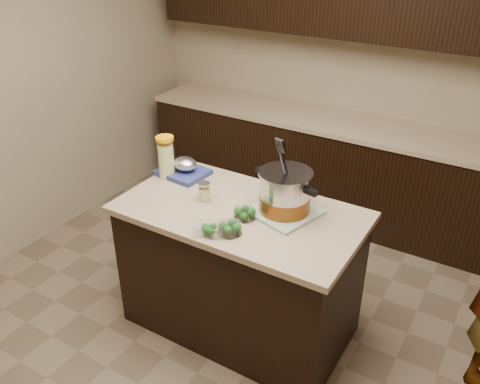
% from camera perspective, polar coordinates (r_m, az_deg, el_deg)
% --- Properties ---
extents(ground_plane, '(4.00, 4.00, 0.00)m').
position_cam_1_polar(ground_plane, '(3.57, 0.00, -14.51)').
color(ground_plane, brown).
rests_on(ground_plane, ground).
extents(room_shell, '(4.04, 4.04, 2.72)m').
position_cam_1_polar(room_shell, '(2.70, 0.00, 13.05)').
color(room_shell, tan).
rests_on(room_shell, ground).
extents(back_cabinets, '(3.60, 0.63, 2.33)m').
position_cam_1_polar(back_cabinets, '(4.44, 11.85, 8.38)').
color(back_cabinets, black).
rests_on(back_cabinets, ground).
extents(island, '(1.46, 0.81, 0.90)m').
position_cam_1_polar(island, '(3.27, 0.00, -8.74)').
color(island, black).
rests_on(island, ground).
extents(dish_towel, '(0.45, 0.45, 0.02)m').
position_cam_1_polar(dish_towel, '(3.00, 4.97, -2.14)').
color(dish_towel, '#57825D').
rests_on(dish_towel, island).
extents(stock_pot, '(0.44, 0.38, 0.45)m').
position_cam_1_polar(stock_pot, '(2.94, 5.06, -0.23)').
color(stock_pot, '#B7B7BC').
rests_on(stock_pot, dish_towel).
extents(lemonade_pitcher, '(0.15, 0.15, 0.28)m').
position_cam_1_polar(lemonade_pitcher, '(3.38, -8.30, 3.72)').
color(lemonade_pitcher, '#D3D281').
rests_on(lemonade_pitcher, island).
extents(mason_jar, '(0.09, 0.09, 0.13)m').
position_cam_1_polar(mason_jar, '(3.10, -4.04, 0.01)').
color(mason_jar, '#D3D281').
rests_on(mason_jar, island).
extents(broccoli_tub_left, '(0.14, 0.14, 0.06)m').
position_cam_1_polar(broccoli_tub_left, '(2.93, 0.52, -2.45)').
color(broccoli_tub_left, silver).
rests_on(broccoli_tub_left, island).
extents(broccoli_tub_right, '(0.13, 0.13, 0.06)m').
position_cam_1_polar(broccoli_tub_right, '(2.79, -1.14, -4.17)').
color(broccoli_tub_right, silver).
rests_on(broccoli_tub_right, island).
extents(broccoli_tub_rect, '(0.20, 0.17, 0.06)m').
position_cam_1_polar(broccoli_tub_rect, '(2.80, -3.44, -4.20)').
color(broccoli_tub_rect, silver).
rests_on(broccoli_tub_rect, island).
extents(blue_tray, '(0.34, 0.28, 0.12)m').
position_cam_1_polar(blue_tray, '(3.43, -6.32, 2.56)').
color(blue_tray, navy).
rests_on(blue_tray, island).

